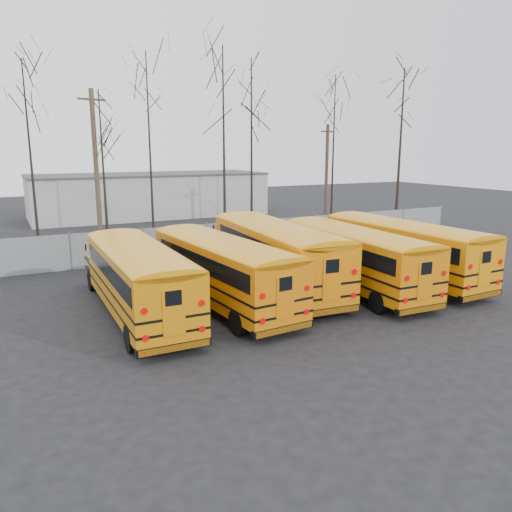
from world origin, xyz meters
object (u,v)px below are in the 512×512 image
bus_c (274,250)px  utility_pole_left (96,167)px  bus_d (352,253)px  bus_a (137,274)px  utility_pole_right (326,177)px  bus_b (220,265)px  bus_e (400,245)px

bus_c → utility_pole_left: size_ratio=1.14×
bus_c → bus_d: (3.23, -1.73, -0.14)m
bus_a → bus_c: bus_c is taller
bus_d → utility_pole_right: utility_pole_right is taller
bus_b → utility_pole_right: size_ratio=1.29×
utility_pole_left → bus_e: bearing=-68.4°
utility_pole_right → bus_e: bearing=-123.5°
bus_a → bus_c: 6.75m
bus_d → bus_e: 3.21m
bus_a → bus_c: (6.68, 0.99, 0.15)m
bus_a → bus_b: (3.44, -0.19, 0.01)m
bus_b → bus_c: bus_c is taller
bus_d → bus_c: bearing=154.4°
bus_a → utility_pole_left: (1.43, 15.73, 3.55)m
bus_a → bus_d: bus_d is taller
bus_c → bus_e: bearing=-8.4°
bus_b → bus_c: size_ratio=0.92×
utility_pole_left → bus_c: bearing=-84.6°
utility_pole_left → bus_a: bearing=-109.4°
bus_b → bus_a: bearing=172.6°
bus_b → bus_c: bearing=15.7°
utility_pole_left → bus_b: bearing=-97.0°
bus_d → utility_pole_right: size_ratio=1.29×
utility_pole_left → utility_pole_right: 17.68m
bus_a → utility_pole_right: bearing=38.1°
bus_a → bus_b: size_ratio=0.99×
bus_b → utility_pole_left: utility_pole_left is taller
bus_a → bus_b: bearing=-2.2°
bus_b → bus_e: bus_e is taller
bus_c → utility_pole_left: bearing=114.0°
bus_c → bus_d: bus_c is taller
bus_a → utility_pole_right: size_ratio=1.27×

